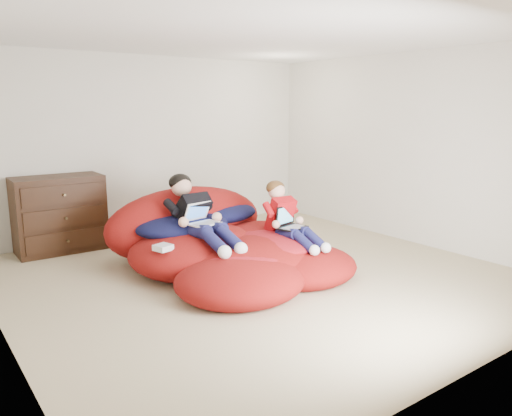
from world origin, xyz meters
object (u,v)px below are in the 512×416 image
(younger_boy, at_px, (287,216))
(older_boy, at_px, (196,212))
(beanbag_pile, at_px, (226,246))
(laptop_white, at_px, (201,218))
(laptop_black, at_px, (289,222))
(dresser, at_px, (60,214))

(younger_boy, bearing_deg, older_boy, 147.81)
(beanbag_pile, bearing_deg, younger_boy, -39.98)
(laptop_white, height_order, laptop_black, laptop_white)
(beanbag_pile, height_order, older_boy, older_boy)
(older_boy, xyz_separation_m, younger_boy, (0.84, -0.53, -0.05))
(laptop_white, bearing_deg, younger_boy, -26.14)
(younger_boy, bearing_deg, laptop_white, 153.86)
(younger_boy, relative_size, laptop_white, 2.44)
(beanbag_pile, height_order, younger_boy, younger_boy)
(beanbag_pile, bearing_deg, dresser, 125.52)
(dresser, bearing_deg, younger_boy, -51.14)
(older_boy, height_order, laptop_black, older_boy)
(beanbag_pile, xyz_separation_m, laptop_black, (0.52, -0.47, 0.30))
(dresser, xyz_separation_m, beanbag_pile, (1.31, -1.83, -0.21))
(younger_boy, xyz_separation_m, laptop_white, (-0.84, 0.41, 0.01))
(dresser, relative_size, older_boy, 0.84)
(older_boy, relative_size, laptop_black, 3.51)
(dresser, distance_m, beanbag_pile, 2.26)
(laptop_black, bearing_deg, dresser, 128.41)
(dresser, xyz_separation_m, laptop_white, (0.98, -1.85, 0.15))
(dresser, relative_size, beanbag_pile, 0.43)
(dresser, bearing_deg, beanbag_pile, -54.48)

